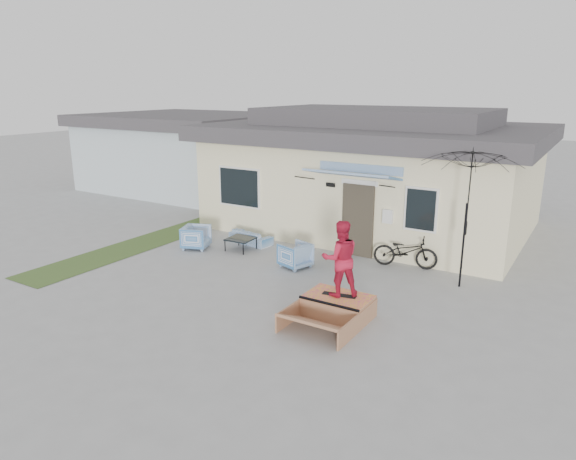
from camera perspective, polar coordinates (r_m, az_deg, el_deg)
The scene contains 13 objects.
ground at distance 12.08m, azimuth -5.76°, elevation -7.70°, with size 90.00×90.00×0.00m, color #959595.
grass_strip at distance 16.83m, azimuth -15.77°, elevation -1.46°, with size 1.40×8.00×0.01m, color #375124.
house at distance 18.31m, azimuth 9.50°, elevation 6.49°, with size 10.80×8.49×4.10m.
neighbor_house at distance 25.71m, azimuth -11.05°, elevation 8.62°, with size 8.60×7.60×3.50m.
loveseat at distance 16.23m, azimuth -4.12°, elevation -0.50°, with size 1.44×0.42×0.56m, color #2B67A7.
armchair_left at distance 15.90m, azimuth -10.07°, elevation -0.65°, with size 0.75×0.70×0.77m, color #2B67A7.
armchair_right at distance 14.03m, azimuth 0.79°, elevation -2.64°, with size 0.73×0.68×0.75m, color #2B67A7.
coffee_table at distance 15.60m, azimuth -5.21°, elevation -1.55°, with size 0.75×0.75×0.37m, color black.
bicycle at distance 14.33m, azimuth 12.82°, elevation -1.92°, with size 0.60×1.71×1.10m, color black.
patio_umbrella at distance 12.98m, azimuth 18.96°, elevation 1.30°, with size 2.71×2.57×2.20m.
skate_ramp at distance 11.20m, azimuth 5.52°, elevation -8.35°, with size 1.37×1.83×0.46m, color #9A6545, non-canonical shape.
skateboard at distance 11.14m, azimuth 5.66°, elevation -7.08°, with size 0.73×0.18×0.05m, color black.
skater at distance 10.85m, azimuth 5.78°, elevation -3.00°, with size 0.80×0.61×1.63m, color #BC1A35.
Camera 1 is at (6.83, -8.76, 4.75)m, focal length 32.32 mm.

